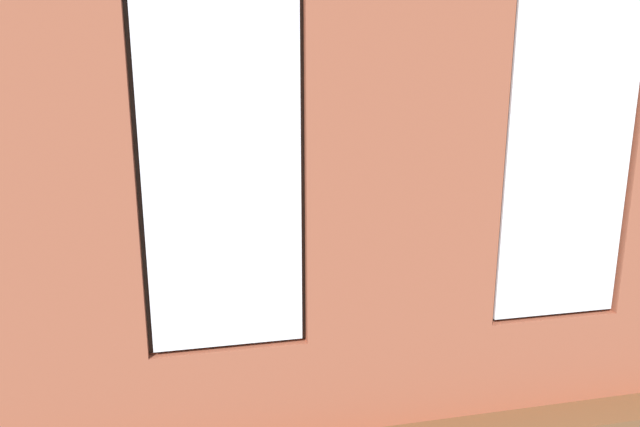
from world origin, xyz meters
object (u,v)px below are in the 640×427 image
object	(u,v)px
potted_plant_by_left_couch	(448,227)
potted_plant_mid_room_small	(351,223)
potted_plant_between_couches	(542,289)
papasan_chair	(269,212)
coffee_table	(297,250)
candle_jar	(308,245)
potted_plant_corner_near_left	(443,188)
remote_gray	(297,246)
cup_ceramic	(259,248)
potted_plant_beside_window_right	(55,345)
remote_silver	(328,240)
couch_left	(536,266)
tv_flatscreen	(67,226)
media_console	(73,280)
potted_plant_foreground_right	(120,201)
couch_by_window	(374,334)
table_plant_small	(279,235)
potted_plant_near_tv	(111,252)

from	to	relation	value
potted_plant_by_left_couch	potted_plant_mid_room_small	bearing A→B (deg)	-26.47
potted_plant_between_couches	potted_plant_by_left_couch	world-z (taller)	potted_plant_between_couches
papasan_chair	potted_plant_by_left_couch	world-z (taller)	papasan_chair
potted_plant_mid_room_small	coffee_table	bearing A→B (deg)	46.01
candle_jar	papasan_chair	distance (m)	1.78
potted_plant_between_couches	potted_plant_corner_near_left	distance (m)	4.05
coffee_table	remote_gray	xyz separation A→B (m)	(0.00, 0.00, 0.06)
cup_ceramic	potted_plant_corner_near_left	distance (m)	3.59
remote_gray	potted_plant_corner_near_left	distance (m)	3.15
potted_plant_between_couches	potted_plant_beside_window_right	distance (m)	3.81
remote_silver	remote_gray	distance (m)	0.44
couch_left	tv_flatscreen	bearing A→B (deg)	-97.06
media_console	potted_plant_between_couches	distance (m)	4.61
candle_jar	potted_plant_foreground_right	world-z (taller)	potted_plant_foreground_right
potted_plant_foreground_right	couch_left	bearing A→B (deg)	149.26
media_console	potted_plant_by_left_couch	bearing A→B (deg)	-173.06
coffee_table	papasan_chair	distance (m)	1.64
couch_by_window	couch_left	distance (m)	2.53
cup_ceramic	media_console	distance (m)	1.98
remote_gray	potted_plant_corner_near_left	world-z (taller)	potted_plant_corner_near_left
papasan_chair	potted_plant_by_left_couch	bearing A→B (deg)	149.48
potted_plant_by_left_couch	remote_gray	bearing A→B (deg)	10.09
papasan_chair	potted_plant_beside_window_right	size ratio (longest dim) A/B	1.29
remote_gray	potted_plant_beside_window_right	xyz separation A→B (m)	(2.09, 2.34, 0.10)
table_plant_small	potted_plant_near_tv	world-z (taller)	potted_plant_near_tv
candle_jar	media_console	xyz separation A→B (m)	(2.52, 0.05, -0.21)
media_console	potted_plant_between_couches	size ratio (longest dim) A/B	1.21
candle_jar	remote_silver	xyz separation A→B (m)	(-0.30, -0.28, -0.04)
potted_plant_near_tv	tv_flatscreen	bearing A→B (deg)	-60.33
couch_by_window	couch_left	size ratio (longest dim) A/B	1.12
potted_plant_near_tv	couch_by_window	bearing A→B (deg)	152.37
remote_silver	potted_plant_near_tv	xyz separation A→B (m)	(2.27, 1.30, 0.39)
potted_plant_beside_window_right	cup_ceramic	bearing A→B (deg)	-126.65
media_console	potted_plant_foreground_right	world-z (taller)	potted_plant_foreground_right
potted_plant_near_tv	potted_plant_foreground_right	size ratio (longest dim) A/B	1.30
papasan_chair	remote_silver	bearing A→B (deg)	109.41
couch_by_window	table_plant_small	world-z (taller)	couch_by_window
media_console	potted_plant_corner_near_left	distance (m)	5.38
remote_gray	media_console	size ratio (longest dim) A/B	0.16
tv_flatscreen	media_console	bearing A→B (deg)	90.00
coffee_table	cup_ceramic	world-z (taller)	cup_ceramic
potted_plant_between_couches	potted_plant_beside_window_right	bearing A→B (deg)	2.25
couch_by_window	couch_left	world-z (taller)	same
couch_by_window	cup_ceramic	size ratio (longest dim) A/B	19.83
remote_gray	potted_plant_between_couches	bearing A→B (deg)	-56.07
cup_ceramic	candle_jar	size ratio (longest dim) A/B	1.13
potted_plant_mid_room_small	potted_plant_near_tv	size ratio (longest dim) A/B	0.45
tv_flatscreen	potted_plant_between_couches	distance (m)	4.60
couch_by_window	potted_plant_mid_room_small	size ratio (longest dim) A/B	3.35
couch_left	potted_plant_near_tv	distance (m)	4.33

